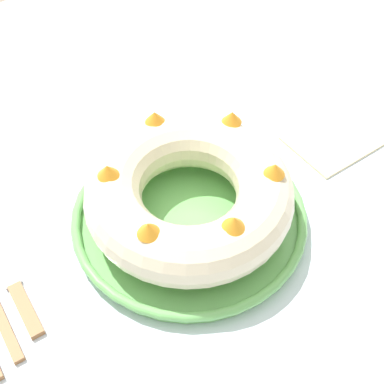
# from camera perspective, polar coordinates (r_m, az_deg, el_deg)

# --- Properties ---
(dining_table) EXTENTS (1.33, 1.29, 0.74)m
(dining_table) POSITION_cam_1_polar(r_m,az_deg,el_deg) (0.77, -0.79, -6.02)
(dining_table) COLOR silver
(dining_table) RESTS_ON ground_plane
(serving_dish) EXTENTS (0.30, 0.30, 0.02)m
(serving_dish) POSITION_cam_1_polar(r_m,az_deg,el_deg) (0.69, 0.00, -2.50)
(serving_dish) COLOR #6BB760
(serving_dish) RESTS_ON dining_table
(bundt_cake) EXTENTS (0.26, 0.26, 0.09)m
(bundt_cake) POSITION_cam_1_polar(r_m,az_deg,el_deg) (0.65, -0.00, 0.04)
(bundt_cake) COLOR beige
(bundt_cake) RESTS_ON serving_dish
(cake_knife) EXTENTS (0.02, 0.17, 0.01)m
(cake_knife) POSITION_cam_1_polar(r_m,az_deg,el_deg) (0.67, -18.34, -9.66)
(cake_knife) COLOR #936038
(cake_knife) RESTS_ON dining_table
(napkin) EXTENTS (0.15, 0.11, 0.00)m
(napkin) POSITION_cam_1_polar(r_m,az_deg,el_deg) (0.83, 15.46, 5.36)
(napkin) COLOR beige
(napkin) RESTS_ON dining_table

